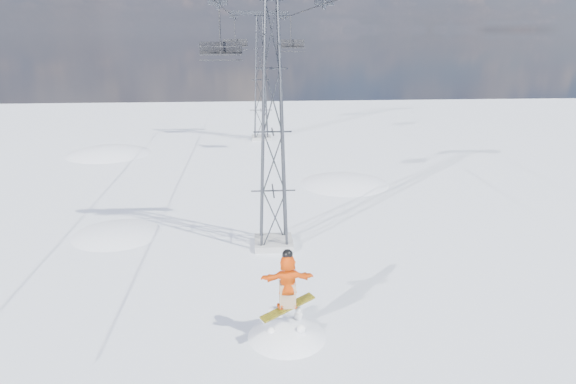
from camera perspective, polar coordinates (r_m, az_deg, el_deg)
name	(u,v)px	position (r m, az deg, el deg)	size (l,w,h in m)	color
ground	(261,344)	(17.54, -3.06, -16.52)	(120.00, 120.00, 0.00)	white
snow_terrain	(195,294)	(40.96, -10.33, -11.04)	(39.00, 37.00, 22.00)	white
lift_tower_near	(273,132)	(22.97, -1.72, 6.63)	(5.20, 1.80, 11.43)	#999999
lift_tower_far	(260,80)	(47.74, -3.09, 12.30)	(5.20, 1.80, 11.43)	#999999
haul_cables	(264,13)	(34.06, -2.72, 19.27)	(4.46, 51.00, 0.06)	black
snowboarder_jump	(287,377)	(18.81, -0.10, -19.84)	(4.40, 4.40, 7.24)	white
lift_chair_near	(221,50)	(23.39, -7.49, 15.41)	(1.86, 0.53, 2.31)	black
lift_chair_mid	(291,45)	(40.52, 0.30, 16.05)	(2.11, 0.61, 2.62)	black
lift_chair_far	(235,44)	(47.64, -5.91, 16.07)	(2.21, 0.63, 2.74)	black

